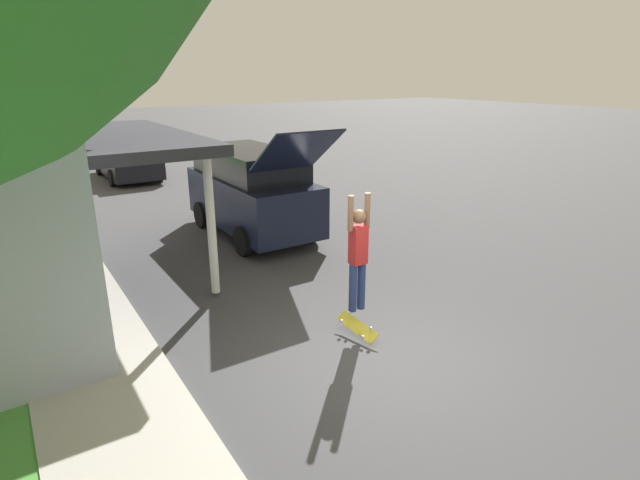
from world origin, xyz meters
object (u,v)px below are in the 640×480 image
at_px(skateboarder, 358,252).
at_px(skateboard, 357,326).
at_px(car_down_street, 127,162).
at_px(suv_parked, 252,190).

height_order(skateboarder, skateboard, skateboarder).
xyz_separation_m(car_down_street, skateboarder, (0.07, -15.29, 0.75)).
bearing_deg(skateboarder, skateboard, -121.69).
relative_size(car_down_street, skateboard, 5.20).
distance_m(suv_parked, skateboarder, 5.86).
bearing_deg(skateboard, car_down_street, 89.99).
relative_size(car_down_street, skateboarder, 2.23).
height_order(car_down_street, skateboard, car_down_street).
relative_size(suv_parked, skateboarder, 2.70).
bearing_deg(suv_parked, skateboard, -99.63).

